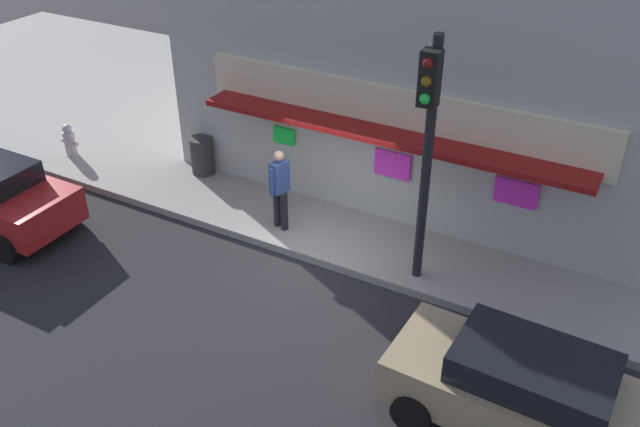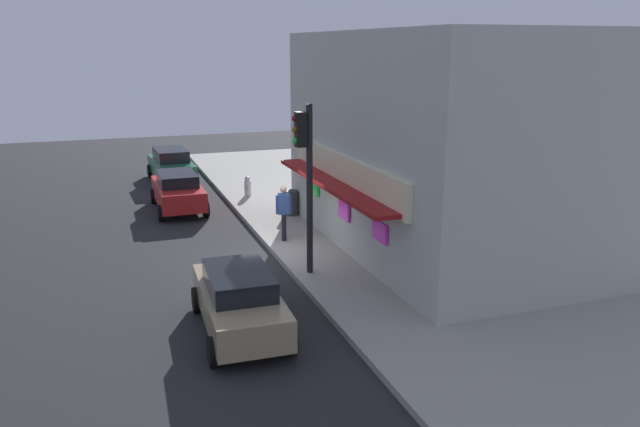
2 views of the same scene
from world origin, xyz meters
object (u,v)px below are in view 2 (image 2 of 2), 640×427
object	(u,v)px
pedestrian	(284,211)
parked_car_green	(171,165)
fire_hydrant	(248,186)
trash_can	(292,203)
traffic_light	(306,167)
parked_car_tan	(239,300)
parked_car_red	(178,191)

from	to	relation	value
pedestrian	parked_car_green	size ratio (longest dim) A/B	0.40
fire_hydrant	trash_can	world-z (taller)	trash_can
parked_car_green	traffic_light	bearing A→B (deg)	8.06
parked_car_tan	parked_car_green	distance (m)	17.52
traffic_light	pedestrian	world-z (taller)	traffic_light
trash_can	parked_car_tan	distance (m)	9.89
traffic_light	pedestrian	size ratio (longest dim) A/B	2.61
pedestrian	trash_can	bearing A→B (deg)	158.39
trash_can	parked_car_green	xyz separation A→B (m)	(-8.49, -3.57, 0.19)
parked_car_red	parked_car_green	xyz separation A→B (m)	(-5.63, 0.39, 0.03)
fire_hydrant	parked_car_tan	distance (m)	13.03
parked_car_tan	pedestrian	bearing A→B (deg)	154.75
traffic_light	parked_car_red	size ratio (longest dim) A/B	1.14
traffic_light	parked_car_red	bearing A→B (deg)	-164.80
parked_car_red	parked_car_tan	distance (m)	11.88
pedestrian	parked_car_red	xyz separation A→B (m)	(-5.87, -2.76, -0.38)
parked_car_red	fire_hydrant	bearing A→B (deg)	104.05
pedestrian	parked_car_red	world-z (taller)	pedestrian
parked_car_tan	parked_car_green	size ratio (longest dim) A/B	0.92
fire_hydrant	parked_car_tan	xyz separation A→B (m)	(12.65, -3.14, 0.20)
parked_car_tan	parked_car_green	xyz separation A→B (m)	(-17.51, 0.46, 0.04)
parked_car_tan	trash_can	bearing A→B (deg)	155.94
fire_hydrant	parked_car_tan	bearing A→B (deg)	-13.94
trash_can	pedestrian	xyz separation A→B (m)	(3.02, -1.20, 0.54)
traffic_light	parked_car_tan	xyz separation A→B (m)	(2.77, -2.55, -2.47)
fire_hydrant	pedestrian	world-z (taller)	pedestrian
traffic_light	trash_can	world-z (taller)	traffic_light
fire_hydrant	parked_car_tan	size ratio (longest dim) A/B	0.21
pedestrian	traffic_light	bearing A→B (deg)	-4.98
traffic_light	parked_car_green	size ratio (longest dim) A/B	1.05
trash_can	parked_car_red	distance (m)	4.88
fire_hydrant	pedestrian	distance (m)	6.67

